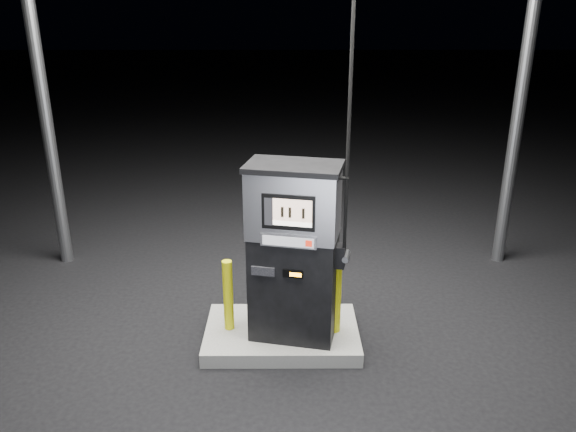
{
  "coord_description": "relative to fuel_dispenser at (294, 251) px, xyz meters",
  "views": [
    {
      "loc": [
        0.05,
        -5.1,
        3.34
      ],
      "look_at": [
        0.07,
        0.0,
        1.41
      ],
      "focal_mm": 35.0,
      "sensor_mm": 36.0,
      "label": 1
    }
  ],
  "objects": [
    {
      "name": "ground",
      "position": [
        -0.12,
        0.1,
        -1.08
      ],
      "size": [
        80.0,
        80.0,
        0.0
      ],
      "primitive_type": "plane",
      "color": "black",
      "rests_on": "ground"
    },
    {
      "name": "bollard_right",
      "position": [
        0.43,
        0.06,
        -0.49
      ],
      "size": [
        0.15,
        0.15,
        0.88
      ],
      "primitive_type": "cylinder",
      "rotation": [
        0.0,
        0.0,
        0.36
      ],
      "color": "#D1D10B",
      "rests_on": "pump_island"
    },
    {
      "name": "pump_island",
      "position": [
        -0.12,
        0.1,
        -1.01
      ],
      "size": [
        1.6,
        1.0,
        0.15
      ],
      "primitive_type": "cube",
      "color": "slate",
      "rests_on": "ground"
    },
    {
      "name": "fuel_dispenser",
      "position": [
        0.0,
        0.0,
        0.0
      ],
      "size": [
        1.04,
        0.71,
        3.76
      ],
      "rotation": [
        0.0,
        0.0,
        -0.21
      ],
      "color": "black",
      "rests_on": "pump_island"
    },
    {
      "name": "bollard_left",
      "position": [
        -0.67,
        0.11,
        -0.54
      ],
      "size": [
        0.11,
        0.11,
        0.77
      ],
      "primitive_type": "cylinder",
      "rotation": [
        0.0,
        0.0,
        0.04
      ],
      "color": "#D1D10B",
      "rests_on": "pump_island"
    }
  ]
}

